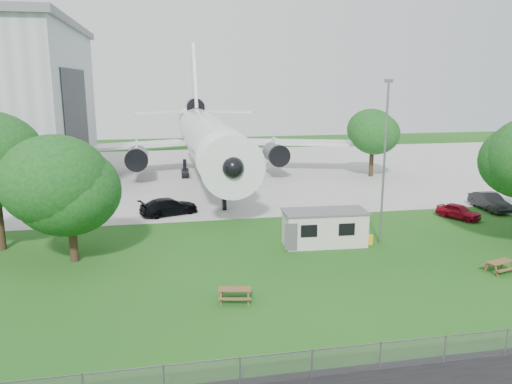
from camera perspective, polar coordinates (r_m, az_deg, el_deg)
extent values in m
plane|color=#29631D|center=(30.71, 4.66, -10.48)|extent=(160.00, 160.00, 0.00)
cube|color=#B7B7B2|center=(66.72, -4.12, 2.24)|extent=(120.00, 46.00, 0.03)
cube|color=#2D3033|center=(61.08, -19.71, 6.96)|extent=(0.16, 16.00, 12.96)
cylinder|color=white|center=(61.82, -5.59, 6.15)|extent=(5.40, 34.00, 5.40)
cone|color=white|center=(43.12, -3.15, 3.37)|extent=(5.40, 5.50, 5.40)
cone|color=white|center=(82.59, -7.02, 8.31)|extent=(4.86, 9.00, 4.86)
cube|color=white|center=(65.22, -16.88, 4.95)|extent=(21.36, 10.77, 0.36)
cube|color=white|center=(67.40, 4.85, 5.68)|extent=(21.36, 10.77, 0.36)
cube|color=white|center=(82.36, -7.13, 12.26)|extent=(0.46, 9.96, 12.17)
cylinder|color=#515459|center=(61.39, -13.44, 3.84)|extent=(2.50, 4.20, 2.50)
cylinder|color=#515459|center=(62.97, 2.24, 4.40)|extent=(2.50, 4.20, 2.50)
cylinder|color=#515459|center=(81.47, -7.01, 9.66)|extent=(2.60, 4.50, 2.60)
cylinder|color=black|center=(47.28, -3.68, -0.62)|extent=(0.36, 0.36, 2.40)
cylinder|color=black|center=(63.17, -8.13, 2.65)|extent=(0.44, 0.44, 2.40)
cylinder|color=black|center=(63.68, -3.09, 2.84)|extent=(0.44, 0.44, 2.40)
cube|color=beige|center=(37.62, 7.83, -4.14)|extent=(6.12, 2.81, 2.50)
cube|color=#59595B|center=(37.26, 7.89, -2.21)|extent=(6.33, 3.02, 0.12)
cylinder|color=gold|center=(38.56, 12.88, -5.33)|extent=(0.50, 0.50, 0.70)
cube|color=gray|center=(22.75, 11.48, -19.60)|extent=(58.00, 0.04, 1.30)
cylinder|color=slate|center=(37.48, 14.43, 2.98)|extent=(0.16, 0.16, 12.00)
cylinder|color=#382619|center=(40.48, -27.21, -3.34)|extent=(0.56, 0.56, 3.74)
cylinder|color=#382619|center=(36.00, -20.17, -5.19)|extent=(0.56, 0.56, 2.98)
sphere|color=#23691E|center=(35.11, -20.61, 0.49)|extent=(7.34, 7.34, 7.34)
cylinder|color=#382619|center=(65.30, 13.03, 3.15)|extent=(0.56, 0.56, 3.25)
sphere|color=#23691E|center=(64.79, 13.21, 6.62)|extent=(6.88, 6.88, 6.88)
imported|color=maroon|center=(47.83, 22.13, -2.07)|extent=(3.20, 4.11, 1.31)
imported|color=black|center=(52.17, 25.14, -1.01)|extent=(1.87, 4.89, 1.59)
imported|color=black|center=(46.20, -9.92, -1.66)|extent=(5.75, 3.86, 1.55)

